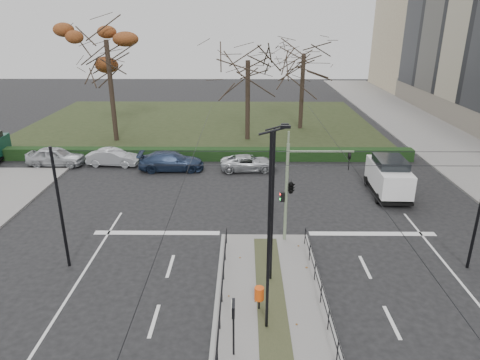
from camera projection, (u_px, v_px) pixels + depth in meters
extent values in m
plane|color=black|center=(270.00, 291.00, 18.75)|extent=(140.00, 140.00, 0.00)
cube|color=slate|center=(274.00, 329.00, 16.39)|extent=(4.40, 15.00, 0.14)
cube|color=slate|center=(453.00, 148.00, 39.15)|extent=(8.00, 90.00, 0.14)
cube|color=black|center=(201.00, 123.00, 48.71)|extent=(38.00, 26.00, 0.10)
cube|color=black|center=(186.00, 154.00, 36.02)|extent=(38.00, 1.00, 1.00)
cylinder|color=black|center=(227.00, 236.00, 22.30)|extent=(0.04, 0.04, 0.90)
cylinder|color=black|center=(305.00, 236.00, 22.27)|extent=(0.04, 0.04, 0.90)
cylinder|color=black|center=(220.00, 309.00, 15.97)|extent=(0.04, 13.20, 0.04)
cylinder|color=black|center=(329.00, 310.00, 15.94)|extent=(0.04, 13.20, 0.04)
cylinder|color=black|center=(60.00, 209.00, 19.64)|extent=(0.14, 0.14, 6.00)
cylinder|color=black|center=(479.00, 211.00, 19.48)|extent=(0.14, 0.14, 6.00)
cylinder|color=black|center=(272.00, 165.00, 17.74)|extent=(20.00, 0.02, 0.02)
cylinder|color=black|center=(269.00, 151.00, 19.61)|extent=(20.00, 0.02, 0.02)
cylinder|color=black|center=(177.00, 198.00, 15.03)|extent=(0.02, 34.00, 0.02)
cylinder|color=black|center=(377.00, 199.00, 14.98)|extent=(0.02, 34.00, 0.02)
cylinder|color=gray|center=(286.00, 193.00, 21.96)|extent=(0.16, 0.16, 5.31)
cylinder|color=gray|center=(321.00, 152.00, 21.15)|extent=(3.27, 0.10, 0.10)
imported|color=black|center=(349.00, 161.00, 21.32)|extent=(0.17, 0.20, 0.92)
imported|color=black|center=(291.00, 186.00, 21.82)|extent=(0.63, 2.06, 0.82)
cube|color=black|center=(283.00, 197.00, 22.04)|extent=(0.22, 0.16, 0.51)
sphere|color=#FF0C0C|center=(281.00, 194.00, 21.98)|extent=(0.11, 0.11, 0.11)
sphere|color=#0CE533|center=(280.00, 199.00, 22.08)|extent=(0.11, 0.11, 0.11)
cylinder|color=black|center=(259.00, 304.00, 17.32)|extent=(0.08, 0.08, 0.49)
cylinder|color=#DC480C|center=(259.00, 294.00, 17.14)|extent=(0.39, 0.39, 0.54)
cylinder|color=black|center=(234.00, 331.00, 14.69)|extent=(0.07, 0.07, 2.05)
cube|color=black|center=(233.00, 308.00, 14.36)|extent=(0.10, 0.56, 0.43)
cube|color=beige|center=(232.00, 308.00, 14.36)|extent=(0.02, 0.49, 0.36)
cylinder|color=black|center=(269.00, 238.00, 15.04)|extent=(0.12, 0.12, 7.70)
cube|color=black|center=(285.00, 127.00, 13.62)|extent=(0.34, 0.13, 0.10)
cylinder|color=black|center=(272.00, 208.00, 18.17)|extent=(0.11, 0.11, 7.02)
cube|color=black|center=(285.00, 125.00, 16.87)|extent=(0.31, 0.12, 0.09)
imported|color=#B5B9BD|center=(56.00, 156.00, 34.49)|extent=(4.59, 1.98, 1.54)
imported|color=#B5B9BD|center=(113.00, 157.00, 34.57)|extent=(4.23, 1.77, 1.36)
imported|color=#202E4B|center=(171.00, 161.00, 33.49)|extent=(5.15, 2.27, 1.47)
imported|color=#B5B9BD|center=(248.00, 163.00, 33.48)|extent=(4.46, 2.26, 1.21)
cube|color=white|center=(389.00, 177.00, 28.67)|extent=(2.22, 4.87, 1.55)
cube|color=black|center=(390.00, 163.00, 28.34)|extent=(1.96, 2.71, 0.72)
cube|color=black|center=(387.00, 190.00, 29.02)|extent=(2.26, 4.97, 0.18)
cylinder|color=black|center=(409.00, 199.00, 27.48)|extent=(0.25, 0.67, 0.66)
cylinder|color=black|center=(378.00, 198.00, 27.58)|extent=(0.25, 0.67, 0.66)
cylinder|color=black|center=(395.00, 182.00, 30.43)|extent=(0.25, 0.67, 0.66)
cylinder|color=black|center=(367.00, 181.00, 30.53)|extent=(0.25, 0.67, 0.66)
cylinder|color=black|center=(9.00, 153.00, 36.80)|extent=(0.29, 0.68, 0.66)
cylinder|color=black|center=(112.00, 92.00, 40.02)|extent=(0.44, 0.44, 9.32)
ellipsoid|color=#5B2F14|center=(106.00, 40.00, 38.37)|extent=(7.36, 7.36, 5.86)
cylinder|color=black|center=(302.00, 92.00, 44.91)|extent=(0.44, 0.44, 7.76)
cylinder|color=black|center=(248.00, 101.00, 40.76)|extent=(0.44, 0.44, 7.49)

